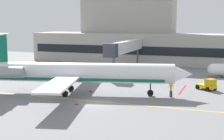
{
  "coord_description": "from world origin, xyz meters",
  "views": [
    {
      "loc": [
        16.64,
        -39.33,
        10.84
      ],
      "look_at": [
        -1.43,
        10.47,
        3.0
      ],
      "focal_mm": 53.03,
      "sensor_mm": 36.0,
      "label": 1
    }
  ],
  "objects": [
    {
      "name": "safety_cone_bravo",
      "position": [
        -2.17,
        -1.12,
        0.25
      ],
      "size": [
        0.47,
        0.47,
        0.55
      ],
      "color": "orange",
      "rests_on": "ground"
    },
    {
      "name": "belt_loader",
      "position": [
        -5.86,
        22.98,
        0.91
      ],
      "size": [
        3.86,
        2.47,
        1.95
      ],
      "color": "#1E4CB2",
      "rests_on": "ground"
    },
    {
      "name": "safety_cone_alpha",
      "position": [
        -3.69,
        6.93,
        0.25
      ],
      "size": [
        0.47,
        0.47,
        0.55
      ],
      "color": "orange",
      "rests_on": "ground"
    },
    {
      "name": "baggage_tug",
      "position": [
        -14.57,
        21.23,
        0.99
      ],
      "size": [
        3.85,
        3.33,
        2.17
      ],
      "color": "silver",
      "rests_on": "ground"
    },
    {
      "name": "regional_jet",
      "position": [
        -5.28,
        4.34,
        3.26
      ],
      "size": [
        34.02,
        25.87,
        8.98
      ],
      "color": "white",
      "rests_on": "ground"
    },
    {
      "name": "marshaller",
      "position": [
        8.74,
        7.36,
        1.04
      ],
      "size": [
        0.83,
        0.34,
        2.02
      ],
      "color": "#191E33",
      "rests_on": "ground"
    },
    {
      "name": "pushback_tractor",
      "position": [
        13.4,
        14.25,
        0.85
      ],
      "size": [
        3.4,
        3.24,
        1.85
      ],
      "color": "#E5B20C",
      "rests_on": "ground"
    },
    {
      "name": "terminal_building",
      "position": [
        -5.55,
        46.76,
        7.28
      ],
      "size": [
        64.64,
        12.91,
        21.23
      ],
      "color": "#ADA89E",
      "rests_on": "ground"
    },
    {
      "name": "ground",
      "position": [
        0.0,
        0.0,
        -0.05
      ],
      "size": [
        120.0,
        120.0,
        0.11
      ],
      "color": "slate"
    },
    {
      "name": "jet_bridge_east",
      "position": [
        -4.94,
        28.41,
        5.28
      ],
      "size": [
        2.4,
        21.68,
        6.67
      ],
      "color": "silver",
      "rests_on": "ground"
    }
  ]
}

